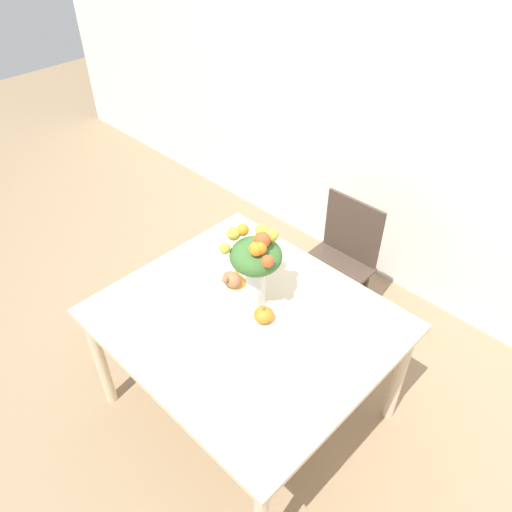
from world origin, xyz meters
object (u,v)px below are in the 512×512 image
(pumpkin, at_px, (264,315))
(dining_chair_near_window, at_px, (337,264))
(flower_vase, at_px, (256,261))
(turkey_figurine, at_px, (234,278))

(pumpkin, xyz_separation_m, dining_chair_near_window, (-0.18, 0.86, -0.32))
(flower_vase, height_order, pumpkin, flower_vase)
(flower_vase, distance_m, turkey_figurine, 0.27)
(flower_vase, bearing_deg, pumpkin, -29.45)
(turkey_figurine, distance_m, dining_chair_near_window, 0.86)
(flower_vase, bearing_deg, dining_chair_near_window, 94.50)
(pumpkin, height_order, turkey_figurine, turkey_figurine)
(flower_vase, height_order, turkey_figurine, flower_vase)
(pumpkin, distance_m, dining_chair_near_window, 0.94)
(flower_vase, xyz_separation_m, turkey_figurine, (-0.17, 0.01, -0.22))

